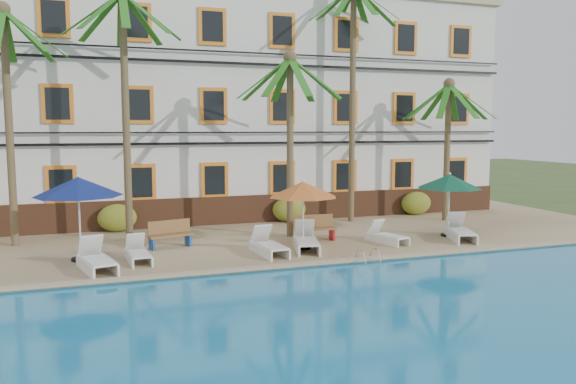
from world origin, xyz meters
name	(u,v)px	position (x,y,z in m)	size (l,w,h in m)	color
ground	(307,265)	(0.00, 0.00, 0.00)	(100.00, 100.00, 0.00)	#384C23
pool_deck	(262,233)	(0.00, 5.00, 0.12)	(30.00, 12.00, 0.25)	tan
swimming_pool	(432,340)	(0.00, -7.00, 0.10)	(26.00, 12.00, 0.20)	#1776AD
pool_coping	(317,263)	(0.00, -0.90, 0.28)	(30.00, 0.35, 0.06)	tan
hotel_building	(232,106)	(0.00, 9.98, 5.37)	(25.40, 6.44, 10.22)	silver
palm_a	(7,93)	(-8.96, 4.96, 5.51)	(3.99, 3.99, 8.27)	brown
palm_b	(125,83)	(-5.15, 4.43, 5.91)	(3.99, 3.99, 8.97)	brown
palm_c	(290,117)	(0.66, 3.50, 4.72)	(3.99, 3.99, 6.91)	brown
palm_d	(353,74)	(4.35, 5.92, 6.64)	(3.99, 3.99, 10.26)	brown
palm_e	(448,128)	(8.42, 4.79, 4.32)	(3.99, 3.99, 6.24)	brown
shrub_left	(117,218)	(-5.49, 6.60, 0.80)	(1.50, 0.90, 1.10)	#2D631C
shrub_mid	(289,209)	(1.71, 6.60, 0.80)	(1.50, 0.90, 1.10)	#2D631C
shrub_right	(416,203)	(8.06, 6.60, 0.80)	(1.50, 0.90, 1.10)	#2D631C
umbrella_blue	(78,187)	(-6.75, 1.90, 2.53)	(2.68, 2.68, 2.67)	black
umbrella_red	(303,190)	(0.35, 1.28, 2.26)	(2.36, 2.36, 2.36)	black
umbrella_green	(450,182)	(6.35, 1.59, 2.32)	(2.42, 2.42, 2.43)	black
lounger_a	(96,260)	(-6.30, 0.42, 0.56)	(1.19, 2.15, 0.96)	white
lounger_b	(138,253)	(-5.09, 1.16, 0.51)	(0.75, 1.77, 0.82)	white
lounger_c	(268,245)	(-1.02, 0.82, 0.54)	(0.88, 1.98, 0.91)	white
lounger_d	(306,241)	(0.38, 1.03, 0.57)	(1.24, 2.18, 0.97)	white
lounger_e	(386,236)	(3.49, 1.20, 0.51)	(1.03, 1.79, 0.80)	white
lounger_f	(460,231)	(6.35, 0.87, 0.56)	(1.37, 2.16, 0.96)	white
bench_left	(169,234)	(-3.92, 2.95, 0.72)	(1.57, 0.82, 0.93)	olive
bench_right	(315,228)	(1.25, 2.47, 0.72)	(1.52, 0.55, 0.93)	olive
pool_ladder	(368,260)	(1.65, -1.00, 0.25)	(0.54, 0.74, 0.74)	silver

